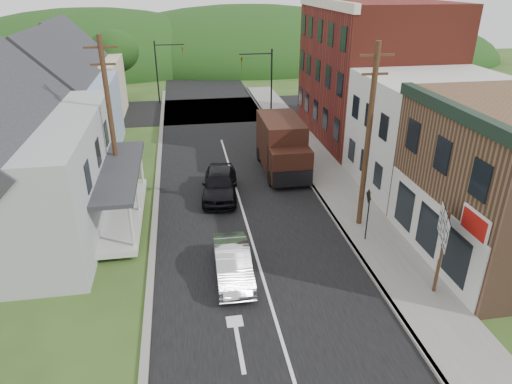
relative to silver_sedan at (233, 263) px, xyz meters
name	(u,v)px	position (x,y,z in m)	size (l,w,h in m)	color
ground	(262,276)	(1.23, -0.17, -0.68)	(120.00, 120.00, 0.00)	#2D4719
road	(234,182)	(1.23, 9.83, -0.68)	(9.00, 90.00, 0.02)	black
cross_road	(212,110)	(1.23, 26.83, -0.68)	(60.00, 9.00, 0.02)	black
sidewalk_right	(336,187)	(7.13, 7.83, -0.61)	(2.80, 55.00, 0.15)	slate
curb_right	(314,189)	(5.78, 7.83, -0.61)	(0.20, 55.00, 0.15)	slate
curb_left	(156,200)	(-3.42, 7.83, -0.62)	(0.30, 55.00, 0.12)	slate
storefront_white	(433,134)	(12.53, 7.33, 2.57)	(8.00, 7.00, 6.50)	silver
storefront_red	(372,73)	(12.53, 16.83, 4.32)	(8.00, 12.00, 10.00)	maroon
house_blue	(61,102)	(-9.77, 16.83, 3.01)	(7.14, 8.16, 7.28)	#899EBA
house_cream	(78,77)	(-10.27, 25.83, 3.01)	(7.14, 8.16, 7.28)	beige
utility_pole_right	(368,138)	(6.83, 3.33, 3.98)	(1.60, 0.26, 9.00)	#472D19
utility_pole_left	(111,123)	(-5.27, 7.83, 3.98)	(1.60, 0.26, 9.00)	#472D19
traffic_signal_right	(264,76)	(5.53, 23.33, 3.08)	(2.87, 0.20, 6.00)	black
traffic_signal_left	(164,65)	(-3.07, 30.33, 3.08)	(2.87, 0.20, 6.00)	black
tree_left_d	(114,52)	(-7.77, 31.83, 4.20)	(4.80, 4.80, 6.94)	#382616
forested_ridge	(198,61)	(1.23, 54.83, -0.68)	(90.00, 30.00, 16.00)	black
silver_sedan	(233,263)	(0.00, 0.00, 0.00)	(1.44, 4.13, 1.36)	#B7B7BC
dark_sedan	(220,184)	(0.21, 7.84, 0.13)	(1.91, 4.75, 1.62)	black
delivery_van	(282,146)	(4.50, 10.94, 1.03)	(2.57, 6.09, 3.39)	black
route_sign_cluster	(442,240)	(7.70, -2.41, 1.79)	(0.85, 1.91, 3.58)	#472D19
warning_sign	(368,208)	(6.52, 1.77, 1.15)	(0.14, 0.73, 2.64)	black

